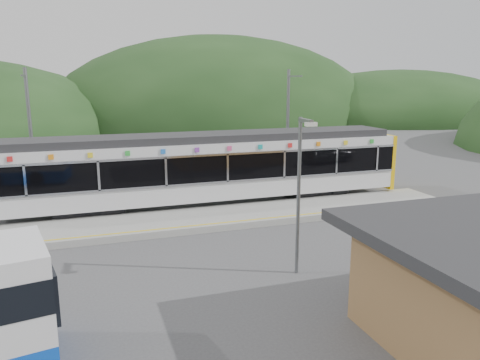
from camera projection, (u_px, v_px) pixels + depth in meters
name	position (u px, v px, depth m)	size (l,w,h in m)	color
ground	(214.00, 247.00, 18.31)	(120.00, 120.00, 0.00)	#4C4C4F
hills	(298.00, 201.00, 25.16)	(146.00, 149.00, 26.00)	#1E3D19
platform	(194.00, 220.00, 21.33)	(26.00, 3.20, 0.30)	#9E9E99
yellow_line	(201.00, 225.00, 20.09)	(26.00, 0.10, 0.01)	yellow
train	(210.00, 166.00, 23.90)	(20.44, 3.01, 3.74)	black
catenary_mast_west	(31.00, 136.00, 23.25)	(0.18, 1.80, 7.00)	slate
catenary_mast_east	(288.00, 127.00, 27.67)	(0.18, 1.80, 7.00)	slate
lamp_post	(300.00, 183.00, 15.11)	(0.36, 0.95, 5.26)	slate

